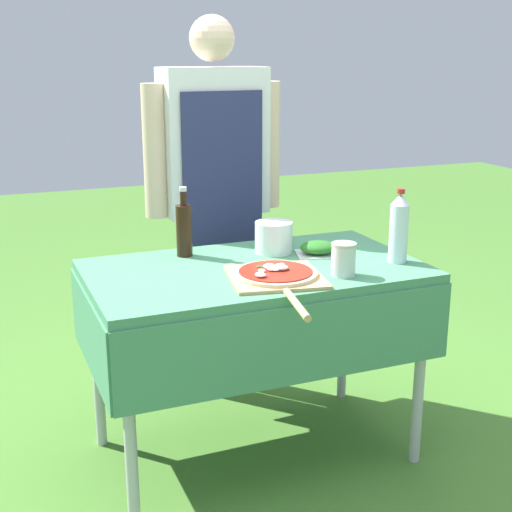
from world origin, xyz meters
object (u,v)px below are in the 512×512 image
Objects in this scene: sauce_jar at (343,261)px; pizza_on_peel at (276,276)px; oil_bottle at (184,229)px; herb_container at (318,248)px; prep_table at (255,290)px; mixing_tub at (274,237)px; water_bottle at (399,228)px; person_cook at (214,179)px.

pizza_on_peel is at bearing 169.45° from sauce_jar.
oil_bottle is (-0.21, 0.41, 0.09)m from pizza_on_peel.
herb_container is 1.70× the size of sauce_jar.
mixing_tub is (0.14, 0.15, 0.15)m from prep_table.
prep_table is at bearing 164.25° from water_bottle.
prep_table is 8.36× the size of mixing_tub.
prep_table is at bearing 138.47° from sauce_jar.
sauce_jar is at bearing -165.00° from water_bottle.
water_bottle is 0.32m from herb_container.
oil_bottle reaches higher than sauce_jar.
oil_bottle is at bearing 159.04° from herb_container.
pizza_on_peel is 4.04× the size of mixing_tub.
person_cook reaches higher than pizza_on_peel.
oil_bottle is at bearing 127.09° from pizza_on_peel.
sauce_jar is at bearing 99.94° from person_cook.
oil_bottle is at bearing 151.76° from water_bottle.
sauce_jar is at bearing -45.86° from oil_bottle.
water_bottle reaches higher than sauce_jar.
pizza_on_peel is 0.25m from sauce_jar.
prep_table is 0.73× the size of person_cook.
herb_container is 0.28m from sauce_jar.
pizza_on_peel reaches higher than prep_table.
prep_table is at bearing 103.79° from pizza_on_peel.
person_cook is 0.48m from oil_bottle.
person_cook is at bearing 56.08° from oil_bottle.
mixing_tub is (0.34, -0.09, -0.05)m from oil_bottle.
person_cook is 0.90m from water_bottle.
herb_container is at bearing 49.69° from pizza_on_peel.
prep_table is 0.21m from pizza_on_peel.
mixing_tub is (0.08, -0.47, -0.16)m from person_cook.
mixing_tub reaches higher than herb_container.
water_bottle is 2.35× the size of sauce_jar.
water_bottle reaches higher than herb_container.
pizza_on_peel is 0.36m from mixing_tub.
water_bottle is (0.72, -0.39, 0.02)m from oil_bottle.
prep_table is 10.42× the size of sauce_jar.
water_bottle is at bearing -40.75° from herb_container.
person_cook is at bearing 120.76° from water_bottle.
mixing_tub is at bearing 145.78° from herb_container.
water_bottle is at bearing 13.82° from pizza_on_peel.
prep_table is 6.12× the size of herb_container.
prep_table is at bearing 81.79° from person_cook.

